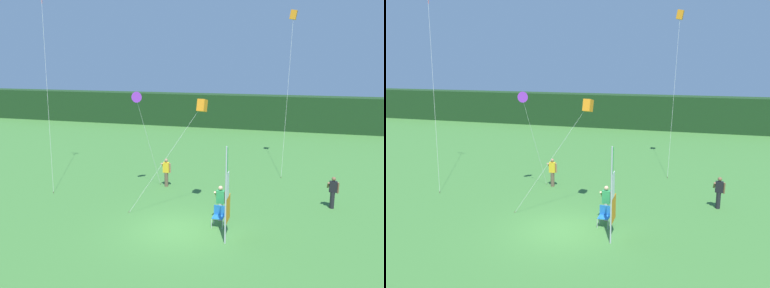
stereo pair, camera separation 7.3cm
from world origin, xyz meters
TOP-DOWN VIEW (x-y plane):
  - ground_plane at (0.00, 0.00)m, footprint 120.00×120.00m
  - distant_treeline at (0.00, 26.62)m, footprint 80.00×2.40m
  - banner_flag at (2.27, -0.32)m, footprint 0.06×1.03m
  - person_near_banner at (1.62, 1.59)m, footprint 0.55×0.48m
  - person_mid_field at (6.62, 4.51)m, footprint 0.55×0.48m
  - person_far_left at (-2.35, 5.51)m, footprint 0.55×0.48m
  - folding_chair at (1.67, 0.99)m, footprint 0.51×0.51m
  - kite_purple_delta_0 at (-3.70, 4.63)m, footprint 1.22×1.42m
  - kite_orange_box_1 at (4.09, 12.31)m, footprint 0.50×3.63m
  - kite_orange_box_3 at (0.45, 2.66)m, footprint 3.47×1.70m

SIDE VIEW (x-z plane):
  - ground_plane at x=0.00m, z-range 0.00..0.00m
  - folding_chair at x=1.67m, z-range 0.07..0.96m
  - person_mid_field at x=6.62m, z-range 0.05..1.65m
  - person_near_banner at x=1.62m, z-range 0.05..1.69m
  - person_far_left at x=-2.35m, z-range 0.05..1.71m
  - distant_treeline at x=0.00m, z-range 0.00..3.54m
  - banner_flag at x=2.27m, z-range -0.08..3.88m
  - kite_orange_box_3 at x=0.45m, z-range 2.36..7.77m
  - kite_purple_delta_0 at x=-3.70m, z-range 2.41..7.91m
  - kite_orange_box_1 at x=4.09m, z-range 4.76..15.09m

